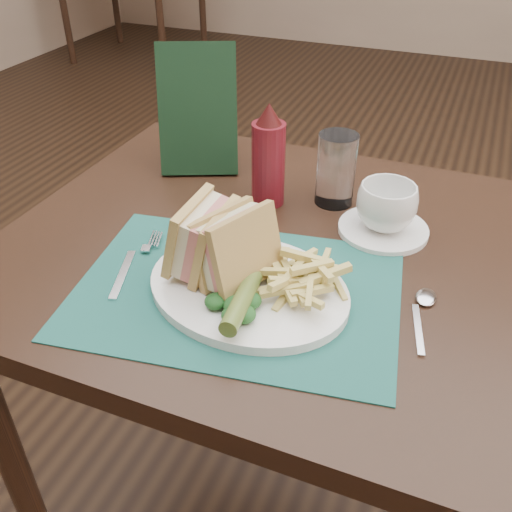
{
  "coord_description": "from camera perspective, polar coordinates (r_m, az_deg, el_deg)",
  "views": [
    {
      "loc": [
        0.26,
        -1.23,
        1.27
      ],
      "look_at": [
        0.0,
        -0.61,
        0.8
      ],
      "focal_mm": 40.0,
      "sensor_mm": 36.0,
      "label": 1
    }
  ],
  "objects": [
    {
      "name": "fork",
      "position": [
        0.9,
        -12.19,
        -0.52
      ],
      "size": [
        0.09,
        0.17,
        0.01
      ],
      "primitive_type": null,
      "rotation": [
        0.0,
        0.0,
        0.33
      ],
      "color": "silver",
      "rests_on": "placemat"
    },
    {
      "name": "fries_pile",
      "position": [
        0.8,
        4.77,
        -1.69
      ],
      "size": [
        0.18,
        0.2,
        0.05
      ],
      "primitive_type": null,
      "color": "#CFBF67",
      "rests_on": "plate"
    },
    {
      "name": "floor",
      "position": [
        1.79,
        7.34,
        -10.48
      ],
      "size": [
        7.0,
        7.0,
        0.0
      ],
      "primitive_type": "plane",
      "color": "black",
      "rests_on": "ground"
    },
    {
      "name": "kale_garnish",
      "position": [
        0.76,
        -2.59,
        -4.73
      ],
      "size": [
        0.11,
        0.08,
        0.03
      ],
      "primitive_type": null,
      "color": "#163E1A",
      "rests_on": "plate"
    },
    {
      "name": "spoon",
      "position": [
        0.81,
        16.2,
        -5.78
      ],
      "size": [
        0.07,
        0.15,
        0.01
      ],
      "primitive_type": null,
      "rotation": [
        0.0,
        0.0,
        0.23
      ],
      "color": "silver",
      "rests_on": "table_main"
    },
    {
      "name": "drinking_glass",
      "position": [
        1.03,
        8.02,
        8.56
      ],
      "size": [
        0.09,
        0.09,
        0.13
      ],
      "primitive_type": "cylinder",
      "rotation": [
        0.0,
        0.0,
        0.31
      ],
      "color": "white",
      "rests_on": "table_main"
    },
    {
      "name": "plate",
      "position": [
        0.82,
        -0.79,
        -3.27
      ],
      "size": [
        0.34,
        0.29,
        0.01
      ],
      "primitive_type": null,
      "rotation": [
        0.0,
        0.0,
        -0.18
      ],
      "color": "white",
      "rests_on": "placemat"
    },
    {
      "name": "sandwich_half_b",
      "position": [
        0.8,
        -2.96,
        1.48
      ],
      "size": [
        0.12,
        0.14,
        0.11
      ],
      "primitive_type": null,
      "rotation": [
        0.0,
        -0.24,
        -0.41
      ],
      "color": "tan",
      "rests_on": "plate"
    },
    {
      "name": "ketchup_bottle",
      "position": [
        1.0,
        1.25,
        10.07
      ],
      "size": [
        0.06,
        0.06,
        0.19
      ],
      "primitive_type": null,
      "rotation": [
        0.0,
        0.0,
        -0.11
      ],
      "color": "#590F17",
      "rests_on": "table_main"
    },
    {
      "name": "check_presenter",
      "position": [
        1.13,
        -5.85,
        14.32
      ],
      "size": [
        0.17,
        0.14,
        0.24
      ],
      "primitive_type": "cube",
      "rotation": [
        -0.31,
        0.0,
        0.41
      ],
      "color": "black",
      "rests_on": "table_main"
    },
    {
      "name": "wall_back",
      "position": [
        4.91,
        19.2,
        18.3
      ],
      "size": [
        6.0,
        0.0,
        6.0
      ],
      "primitive_type": "plane",
      "rotation": [
        1.57,
        0.0,
        0.0
      ],
      "color": "tan",
      "rests_on": "ground"
    },
    {
      "name": "table_main",
      "position": [
        1.18,
        1.88,
        -13.91
      ],
      "size": [
        0.9,
        0.75,
        0.75
      ],
      "primitive_type": null,
      "color": "black",
      "rests_on": "ground"
    },
    {
      "name": "pickle_spear",
      "position": [
        0.75,
        -1.45,
        -4.55
      ],
      "size": [
        0.04,
        0.12,
        0.03
      ],
      "primitive_type": "cylinder",
      "rotation": [
        1.54,
        0.0,
        0.11
      ],
      "color": "#4D6326",
      "rests_on": "plate"
    },
    {
      "name": "sandwich_half_a",
      "position": [
        0.83,
        -6.82,
        2.24
      ],
      "size": [
        0.08,
        0.11,
        0.11
      ],
      "primitive_type": null,
      "rotation": [
        0.0,
        0.24,
        0.01
      ],
      "color": "tan",
      "rests_on": "plate"
    },
    {
      "name": "coffee_cup",
      "position": [
        0.96,
        12.91,
        4.83
      ],
      "size": [
        0.14,
        0.14,
        0.08
      ],
      "primitive_type": "imported",
      "rotation": [
        0.0,
        0.0,
        0.74
      ],
      "color": "white",
      "rests_on": "saucer"
    },
    {
      "name": "saucer",
      "position": [
        0.98,
        12.58,
        2.61
      ],
      "size": [
        0.15,
        0.15,
        0.01
      ],
      "primitive_type": "cylinder",
      "rotation": [
        0.0,
        0.0,
        0.03
      ],
      "color": "white",
      "rests_on": "table_main"
    },
    {
      "name": "table_bg_left",
      "position": [
        4.64,
        -11.99,
        23.32
      ],
      "size": [
        0.9,
        0.75,
        0.75
      ],
      "primitive_type": null,
      "color": "black",
      "rests_on": "ground"
    },
    {
      "name": "placemat",
      "position": [
        0.83,
        -1.91,
        -3.47
      ],
      "size": [
        0.51,
        0.4,
        0.0
      ],
      "primitive_type": "cube",
      "rotation": [
        0.0,
        0.0,
        0.15
      ],
      "color": "#19534B",
      "rests_on": "table_main"
    }
  ]
}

